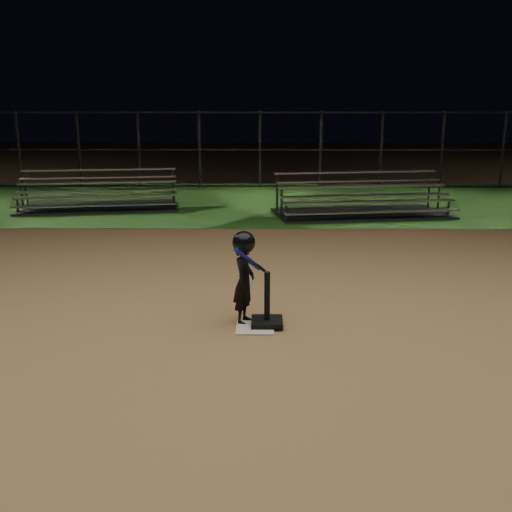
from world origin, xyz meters
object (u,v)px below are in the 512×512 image
Objects in this scene: child_batter at (244,275)px; bleacher_left at (99,201)px; batting_tee at (267,315)px; bleacher_right at (362,207)px; home_plate at (255,328)px.

bleacher_left is (-4.08, 8.45, -0.41)m from child_batter.
child_batter is at bearing -73.86° from bleacher_left.
batting_tee is 8.02m from bleacher_right.
bleacher_right is at bearing -17.36° from bleacher_left.
home_plate is 0.10× the size of bleacher_left.
home_plate is 0.65m from child_batter.
bleacher_right is at bearing 71.85° from home_plate.
child_batter is 0.27× the size of bleacher_left.
child_batter reaches higher than bleacher_left.
home_plate is at bearing -134.83° from child_batter.
child_batter is (-0.28, 0.12, 0.47)m from batting_tee.
child_batter is at bearing 157.03° from batting_tee.
home_plate is 0.39× the size of child_batter.
home_plate is at bearing -73.69° from bleacher_left.
batting_tee is 9.61m from bleacher_left.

